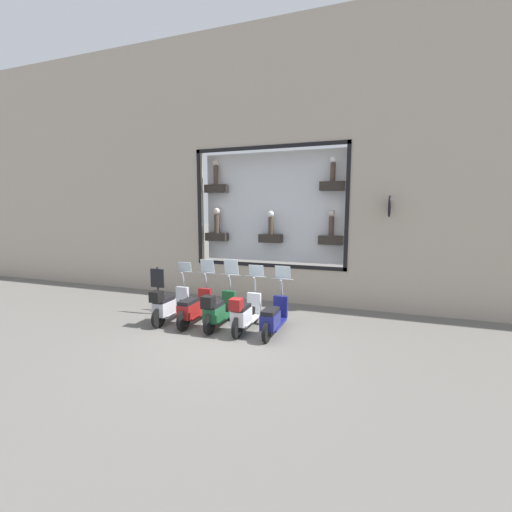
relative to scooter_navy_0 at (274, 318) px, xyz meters
The scene contains 8 objects.
ground_plane 1.27m from the scooter_navy_0, 112.72° to the left, with size 120.00×120.00×0.00m, color #66635E.
building_facade 5.28m from the scooter_navy_0, 19.32° to the left, with size 1.22×36.00×8.91m.
scooter_navy_0 is the anchor object (origin of this frame).
scooter_white_1 0.75m from the scooter_navy_0, 94.33° to the left, with size 1.81×0.61×1.59m.
scooter_green_2 1.50m from the scooter_navy_0, 92.06° to the left, with size 1.81×0.60×1.71m.
scooter_red_3 2.25m from the scooter_navy_0, 89.85° to the left, with size 1.81×0.60×1.67m.
scooter_silver_4 2.99m from the scooter_navy_0, 91.13° to the left, with size 1.80×0.60×1.55m.
shop_sign_post 3.70m from the scooter_navy_0, 83.84° to the left, with size 0.36×0.45×1.43m.
Camera 1 is at (-7.39, -3.45, 3.08)m, focal length 24.00 mm.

